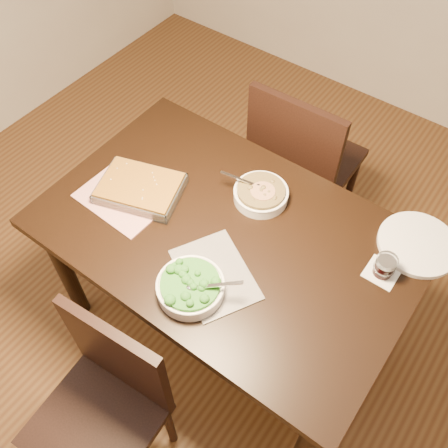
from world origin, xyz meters
name	(u,v)px	position (x,y,z in m)	size (l,w,h in m)	color
ground	(226,321)	(0.00, 0.00, 0.00)	(4.00, 4.00, 0.00)	#4A2A15
table	(227,246)	(0.00, 0.00, 0.65)	(1.40, 0.90, 0.75)	black
magazine_a	(123,198)	(-0.42, -0.11, 0.75)	(0.34, 0.25, 0.01)	#B23334
magazine_b	(215,274)	(0.08, -0.18, 0.75)	(0.32, 0.23, 0.01)	#28272F
coaster	(382,273)	(0.55, 0.18, 0.75)	(0.11, 0.11, 0.00)	white
stew_bowl	(261,194)	(0.01, 0.21, 0.78)	(0.23, 0.22, 0.08)	white
broccoli_bowl	(191,287)	(0.05, -0.28, 0.78)	(0.25, 0.23, 0.09)	white
baking_dish	(140,189)	(-0.38, -0.05, 0.78)	(0.37, 0.32, 0.06)	silver
wine_tumbler	(385,266)	(0.55, 0.18, 0.80)	(0.07, 0.07, 0.08)	black
dinner_plate	(418,244)	(0.60, 0.36, 0.76)	(0.29, 0.29, 0.02)	white
chair_near	(106,399)	(-0.02, -0.69, 0.48)	(0.44, 0.44, 0.87)	black
chair_far	(301,160)	(-0.06, 0.68, 0.54)	(0.46, 0.46, 0.96)	black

